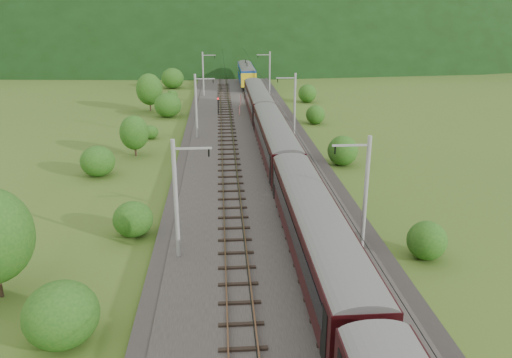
{
  "coord_description": "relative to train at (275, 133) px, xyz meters",
  "views": [
    {
      "loc": [
        -3.24,
        -30.07,
        15.98
      ],
      "look_at": [
        -0.41,
        8.64,
        2.6
      ],
      "focal_mm": 35.0,
      "sensor_mm": 36.0,
      "label": 1
    }
  ],
  "objects": [
    {
      "name": "signal",
      "position": [
        -5.91,
        26.58,
        -1.81
      ],
      "size": [
        0.27,
        0.27,
        2.45
      ],
      "color": "black",
      "rests_on": "railbed"
    },
    {
      "name": "mountain_main",
      "position": [
        -2.4,
        239.57,
        -3.55
      ],
      "size": [
        504.0,
        360.0,
        244.0
      ],
      "primitive_type": "ellipsoid",
      "color": "black",
      "rests_on": "ground"
    },
    {
      "name": "railbed",
      "position": [
        -2.4,
        -10.43,
        -3.4
      ],
      "size": [
        14.0,
        220.0,
        0.3
      ],
      "primitive_type": "cube",
      "color": "#38332D",
      "rests_on": "ground"
    },
    {
      "name": "catenary_right",
      "position": [
        3.72,
        11.57,
        0.95
      ],
      "size": [
        2.54,
        192.28,
        8.0
      ],
      "color": "gray",
      "rests_on": "railbed"
    },
    {
      "name": "train",
      "position": [
        0.0,
        0.0,
        0.0
      ],
      "size": [
        3.0,
        120.59,
        5.23
      ],
      "color": "black",
      "rests_on": "ground"
    },
    {
      "name": "vegetation_left",
      "position": [
        -16.01,
        -5.94,
        -1.03
      ],
      "size": [
        11.38,
        143.92,
        6.69
      ],
      "color": "#1C4F15",
      "rests_on": "ground"
    },
    {
      "name": "vegetation_right",
      "position": [
        8.38,
        -2.46,
        -2.23
      ],
      "size": [
        5.81,
        97.51,
        2.88
      ],
      "color": "#1C4F15",
      "rests_on": "ground"
    },
    {
      "name": "track_left",
      "position": [
        -4.8,
        -10.43,
        -3.18
      ],
      "size": [
        2.4,
        220.0,
        0.27
      ],
      "color": "brown",
      "rests_on": "railbed"
    },
    {
      "name": "mountain_ridge",
      "position": [
        -122.4,
        279.57,
        -3.55
      ],
      "size": [
        336.0,
        280.0,
        132.0
      ],
      "primitive_type": "ellipsoid",
      "color": "black",
      "rests_on": "ground"
    },
    {
      "name": "ground",
      "position": [
        -2.4,
        -20.43,
        -3.55
      ],
      "size": [
        600.0,
        600.0,
        0.0
      ],
      "primitive_type": "plane",
      "color": "#3C591B",
      "rests_on": "ground"
    },
    {
      "name": "hazard_post_near",
      "position": [
        -2.64,
        25.25,
        -2.52
      ],
      "size": [
        0.16,
        0.16,
        1.47
      ],
      "primitive_type": "cylinder",
      "color": "red",
      "rests_on": "railbed"
    },
    {
      "name": "hazard_post_far",
      "position": [
        -2.1,
        33.59,
        -2.41
      ],
      "size": [
        0.18,
        0.18,
        1.68
      ],
      "primitive_type": "cylinder",
      "color": "red",
      "rests_on": "railbed"
    },
    {
      "name": "track_right",
      "position": [
        0.0,
        -10.43,
        -3.18
      ],
      "size": [
        2.4,
        220.0,
        0.27
      ],
      "color": "brown",
      "rests_on": "railbed"
    },
    {
      "name": "catenary_left",
      "position": [
        -8.52,
        11.57,
        0.95
      ],
      "size": [
        2.54,
        192.28,
        8.0
      ],
      "color": "gray",
      "rests_on": "railbed"
    },
    {
      "name": "overhead_wires",
      "position": [
        -2.4,
        -10.43,
        3.55
      ],
      "size": [
        4.83,
        198.0,
        0.03
      ],
      "color": "black",
      "rests_on": "ground"
    }
  ]
}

